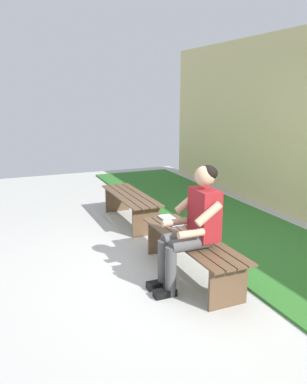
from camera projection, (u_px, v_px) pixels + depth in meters
The scene contains 7 objects.
ground_plane at pixel (79, 258), 4.71m from camera, with size 10.00×7.00×0.04m, color #B2B2AD.
grass_strip at pixel (238, 230), 5.54m from camera, with size 9.00×1.78×0.03m, color #2D6B28.
bench_near at pixel (191, 247), 4.13m from camera, with size 1.64×0.47×0.43m.
bench_far at pixel (130, 202), 5.86m from camera, with size 1.50×0.47×0.43m.
person_seated at pixel (194, 223), 3.81m from camera, with size 0.50×0.69×1.24m.
apple at pixel (190, 226), 4.36m from camera, with size 0.07×0.07×0.07m, color red.
book_open at pixel (171, 220), 4.63m from camera, with size 0.41×0.16×0.02m.
Camera 1 is at (-3.41, 1.85, 1.90)m, focal length 36.64 mm.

